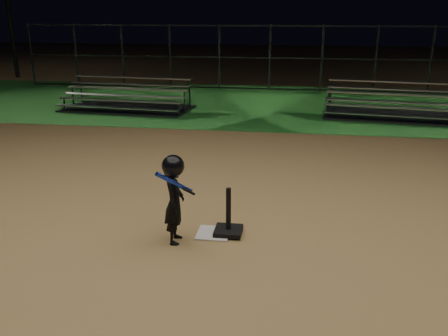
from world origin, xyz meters
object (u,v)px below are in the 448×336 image
home_plate (213,233)px  child_batter (174,197)px  bleacher_left (127,104)px  bleacher_right (396,111)px  batting_tee (228,225)px

home_plate → child_batter: 0.84m
bleacher_left → bleacher_right: bleacher_right is taller
home_plate → batting_tee: batting_tee is taller
home_plate → bleacher_left: size_ratio=0.11×
bleacher_right → child_batter: bearing=-109.5°
batting_tee → bleacher_left: (-4.42, 8.28, 0.06)m
bleacher_left → batting_tee: bearing=-57.1°
bleacher_left → bleacher_right: (8.20, 0.03, 0.00)m
batting_tee → child_batter: size_ratio=0.54×
child_batter → bleacher_right: 9.72m
batting_tee → bleacher_right: 9.13m
batting_tee → home_plate: bearing=-171.8°
home_plate → child_batter: (-0.47, -0.29, 0.64)m
bleacher_left → bleacher_right: 8.20m
home_plate → bleacher_left: bearing=116.9°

